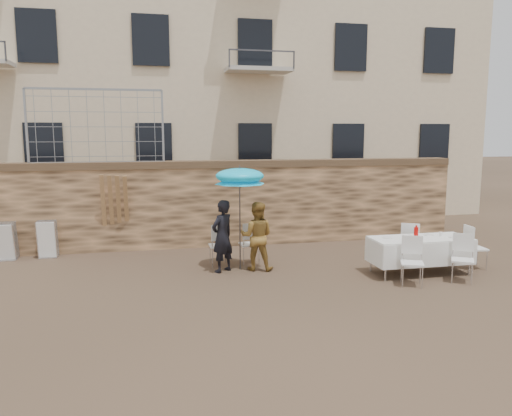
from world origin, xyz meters
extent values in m
plane|color=brown|center=(0.00, 0.00, 0.00)|extent=(80.00, 80.00, 0.00)
cube|color=olive|center=(0.00, 5.00, 1.10)|extent=(13.00, 0.50, 2.20)
cube|color=beige|center=(0.00, 12.00, 7.50)|extent=(20.00, 8.00, 15.00)
imported|color=black|center=(-0.29, 2.43, 0.78)|extent=(0.68, 0.64, 1.56)
imported|color=#C28C3B|center=(0.46, 2.43, 0.75)|extent=(0.87, 0.77, 1.50)
cylinder|color=#3F3F44|center=(0.11, 2.53, 0.94)|extent=(0.03, 0.03, 1.88)
cone|color=#0BCAFF|center=(0.11, 2.53, 1.99)|extent=(1.08, 1.08, 0.22)
cube|color=white|center=(3.78, 1.42, 0.75)|extent=(2.10, 0.85, 0.05)
cylinder|color=silver|center=(2.83, 1.08, 0.37)|extent=(0.04, 0.04, 0.74)
cylinder|color=silver|center=(4.73, 1.08, 0.37)|extent=(0.04, 0.04, 0.74)
cylinder|color=silver|center=(2.83, 1.77, 0.37)|extent=(0.04, 0.04, 0.74)
cylinder|color=silver|center=(4.73, 1.77, 0.37)|extent=(0.04, 0.04, 0.74)
cylinder|color=red|center=(3.58, 1.27, 0.91)|extent=(0.09, 0.09, 0.26)
camera|label=1|loc=(-1.76, -7.90, 2.99)|focal=35.00mm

